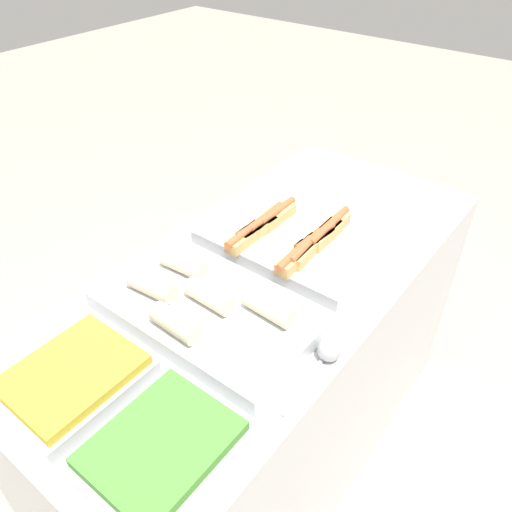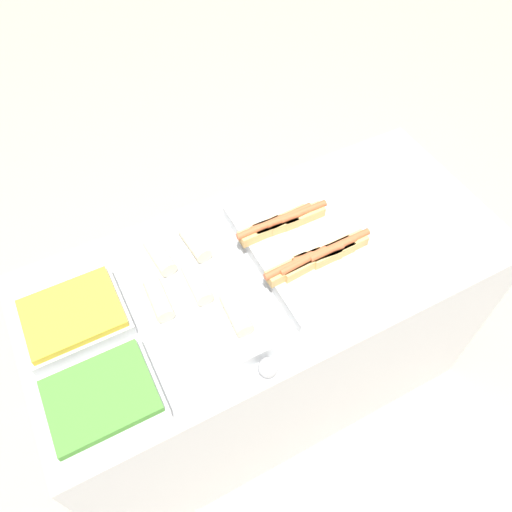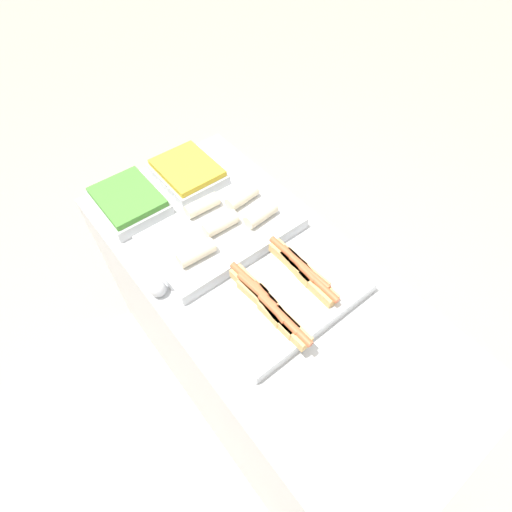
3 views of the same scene
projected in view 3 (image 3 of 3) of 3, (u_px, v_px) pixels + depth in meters
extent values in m
plane|color=#ADA393|center=(262.00, 377.00, 2.09)|extent=(12.00, 12.00, 0.00)
cube|color=silver|center=(264.00, 338.00, 1.73)|extent=(1.57, 0.71, 0.90)
cube|color=silver|center=(287.00, 297.00, 1.30)|extent=(0.31, 0.51, 0.05)
cube|color=tan|center=(309.00, 276.00, 1.30)|extent=(0.15, 0.05, 0.04)
cylinder|color=#CC6038|center=(310.00, 272.00, 1.29)|extent=(0.17, 0.03, 0.02)
cube|color=tan|center=(318.00, 287.00, 1.28)|extent=(0.15, 0.04, 0.04)
cylinder|color=#CC6038|center=(319.00, 283.00, 1.26)|extent=(0.17, 0.02, 0.02)
cube|color=tan|center=(288.00, 257.00, 1.35)|extent=(0.15, 0.05, 0.04)
cylinder|color=#CC6038|center=(288.00, 253.00, 1.33)|extent=(0.17, 0.03, 0.02)
cube|color=tan|center=(290.00, 328.00, 1.19)|extent=(0.15, 0.05, 0.04)
cylinder|color=#CC6038|center=(291.00, 325.00, 1.17)|extent=(0.17, 0.03, 0.02)
cube|color=tan|center=(257.00, 294.00, 1.26)|extent=(0.15, 0.06, 0.04)
cylinder|color=#CC6038|center=(257.00, 291.00, 1.24)|extent=(0.17, 0.04, 0.02)
cube|color=tan|center=(269.00, 305.00, 1.23)|extent=(0.15, 0.06, 0.04)
cylinder|color=#CC6038|center=(269.00, 302.00, 1.22)|extent=(0.17, 0.04, 0.02)
cube|color=tan|center=(249.00, 284.00, 1.28)|extent=(0.15, 0.05, 0.04)
cylinder|color=#CC6038|center=(249.00, 280.00, 1.27)|extent=(0.17, 0.03, 0.02)
cube|color=tan|center=(298.00, 267.00, 1.32)|extent=(0.15, 0.05, 0.04)
cylinder|color=#CC6038|center=(298.00, 263.00, 1.31)|extent=(0.17, 0.03, 0.02)
cube|color=tan|center=(278.00, 317.00, 1.21)|extent=(0.15, 0.05, 0.04)
cylinder|color=#CC6038|center=(278.00, 314.00, 1.19)|extent=(0.17, 0.03, 0.02)
cube|color=silver|center=(222.00, 232.00, 1.48)|extent=(0.33, 0.56, 0.05)
cylinder|color=beige|center=(196.00, 253.00, 1.35)|extent=(0.06, 0.13, 0.05)
cylinder|color=beige|center=(242.00, 197.00, 1.52)|extent=(0.06, 0.14, 0.05)
cylinder|color=beige|center=(202.00, 205.00, 1.49)|extent=(0.06, 0.13, 0.05)
cylinder|color=beige|center=(261.00, 214.00, 1.46)|extent=(0.06, 0.14, 0.05)
cylinder|color=beige|center=(221.00, 224.00, 1.43)|extent=(0.06, 0.13, 0.05)
cube|color=silver|center=(129.00, 204.00, 1.57)|extent=(0.29, 0.23, 0.05)
cube|color=#4C9338|center=(127.00, 197.00, 1.54)|extent=(0.26, 0.21, 0.02)
cube|color=silver|center=(188.00, 175.00, 1.67)|extent=(0.29, 0.23, 0.05)
cube|color=gold|center=(187.00, 168.00, 1.64)|extent=(0.26, 0.21, 0.02)
cylinder|color=#B2B5BA|center=(145.00, 274.00, 1.38)|extent=(0.20, 0.03, 0.01)
sphere|color=#B2B5BA|center=(158.00, 289.00, 1.32)|extent=(0.06, 0.06, 0.06)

